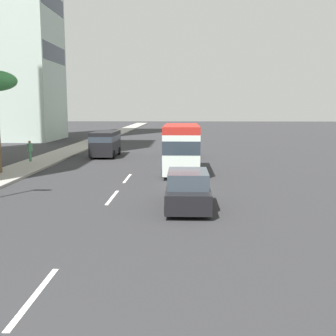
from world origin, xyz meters
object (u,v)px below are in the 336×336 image
Objects in this scene: minibus_fourth at (181,147)px; pedestrian_near_lamp at (30,150)px; car_second at (188,190)px; car_lead at (185,147)px; van_third at (106,142)px.

pedestrian_near_lamp is (4.47, 11.93, -0.71)m from minibus_fourth.
car_lead is at bearing 0.10° from car_second.
car_lead is at bearing 93.74° from van_third.
pedestrian_near_lamp reaches higher than car_lead.
pedestrian_near_lamp reaches higher than car_second.
car_lead is 0.69× the size of minibus_fourth.
minibus_fourth is (-9.11, -6.80, 0.46)m from van_third.
van_third is at bearing 20.59° from car_second.
pedestrian_near_lamp is at bearing 112.67° from car_lead.
car_lead reaches higher than car_second.
van_third is (18.94, 7.12, 0.51)m from car_second.
car_lead is 7.12m from van_third.
minibus_fourth is at bearing 103.75° from pedestrian_near_lamp.
van_third is 3.08× the size of pedestrian_near_lamp.
van_third reaches higher than car_second.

